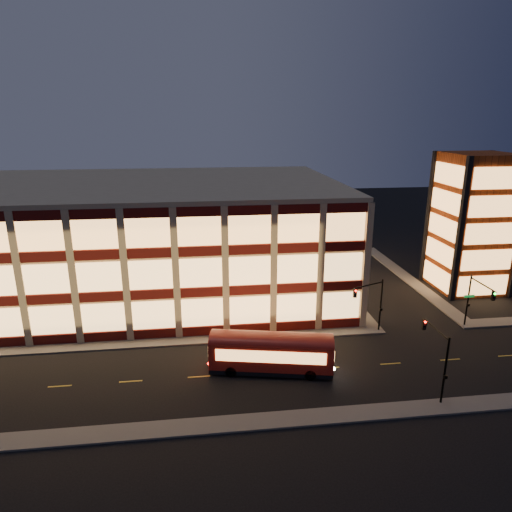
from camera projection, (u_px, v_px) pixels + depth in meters
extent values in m
plane|color=black|center=(159.00, 347.00, 46.16)|extent=(200.00, 200.00, 0.00)
cube|color=#514F4C|center=(130.00, 344.00, 46.73)|extent=(54.00, 2.00, 0.15)
cube|color=#514F4C|center=(332.00, 280.00, 65.01)|extent=(2.00, 30.00, 0.15)
cube|color=#514F4C|center=(405.00, 276.00, 66.33)|extent=(2.00, 30.00, 0.15)
cube|color=#514F4C|center=(145.00, 431.00, 33.81)|extent=(100.00, 2.00, 0.15)
cube|color=tan|center=(142.00, 239.00, 59.86)|extent=(50.00, 30.00, 14.00)
cube|color=tan|center=(138.00, 183.00, 57.73)|extent=(50.40, 30.40, 0.50)
cube|color=#470C0A|center=(131.00, 335.00, 47.39)|extent=(50.10, 0.25, 1.00)
cube|color=#FFBB6B|center=(129.00, 316.00, 46.79)|extent=(49.00, 0.20, 3.00)
cube|color=#470C0A|center=(326.00, 276.00, 64.74)|extent=(0.25, 30.10, 1.00)
cube|color=#FFBB6B|center=(327.00, 262.00, 64.12)|extent=(0.20, 29.00, 3.00)
cube|color=#470C0A|center=(127.00, 295.00, 46.10)|extent=(50.10, 0.25, 1.00)
cube|color=#FFBB6B|center=(125.00, 276.00, 45.50)|extent=(49.00, 0.20, 3.00)
cube|color=#470C0A|center=(328.00, 246.00, 63.44)|extent=(0.25, 30.10, 1.00)
cube|color=#FFBB6B|center=(328.00, 232.00, 62.82)|extent=(0.20, 29.00, 3.00)
cube|color=#470C0A|center=(123.00, 254.00, 44.80)|extent=(50.10, 0.25, 1.00)
cube|color=#FFBB6B|center=(122.00, 233.00, 44.21)|extent=(49.00, 0.20, 3.00)
cube|color=#470C0A|center=(329.00, 215.00, 62.15)|extent=(0.25, 30.10, 1.00)
cube|color=#FFBB6B|center=(330.00, 200.00, 61.53)|extent=(0.20, 29.00, 3.00)
cube|color=#8C3814|center=(472.00, 223.00, 59.68)|extent=(8.00, 8.00, 18.00)
cube|color=black|center=(460.00, 231.00, 55.41)|extent=(0.60, 0.60, 18.00)
cube|color=black|center=(428.00, 217.00, 62.99)|extent=(0.60, 0.60, 18.00)
cube|color=black|center=(482.00, 216.00, 63.95)|extent=(0.60, 0.60, 18.00)
cube|color=#FCA858|center=(483.00, 286.00, 57.93)|extent=(6.60, 0.16, 2.60)
cube|color=#FCA858|center=(436.00, 276.00, 61.31)|extent=(0.16, 6.60, 2.60)
cube|color=#FCA858|center=(487.00, 260.00, 56.93)|extent=(6.60, 0.16, 2.60)
cube|color=#FCA858|center=(439.00, 252.00, 60.31)|extent=(0.16, 6.60, 2.60)
cube|color=#FCA858|center=(491.00, 234.00, 55.93)|extent=(6.60, 0.16, 2.60)
cube|color=#FCA858|center=(442.00, 227.00, 59.31)|extent=(0.16, 6.60, 2.60)
cube|color=#FCA858|center=(495.00, 206.00, 54.93)|extent=(6.60, 0.16, 2.60)
cube|color=#FCA858|center=(446.00, 201.00, 58.31)|extent=(0.16, 6.60, 2.60)
cube|color=#FCA858|center=(499.00, 178.00, 53.93)|extent=(6.60, 0.16, 2.60)
cube|color=#FCA858|center=(449.00, 174.00, 57.31)|extent=(0.16, 6.60, 2.60)
cylinder|color=black|center=(381.00, 305.00, 48.85)|extent=(0.18, 0.18, 6.00)
cylinder|color=black|center=(369.00, 285.00, 47.13)|extent=(3.56, 1.63, 0.14)
cube|color=black|center=(355.00, 293.00, 46.36)|extent=(0.32, 0.32, 0.95)
sphere|color=#FF0C05|center=(356.00, 291.00, 46.10)|extent=(0.20, 0.20, 0.20)
cube|color=black|center=(381.00, 310.00, 48.78)|extent=(0.25, 0.18, 0.28)
cylinder|color=black|center=(468.00, 301.00, 50.04)|extent=(0.18, 0.18, 6.00)
cylinder|color=black|center=(482.00, 284.00, 47.35)|extent=(0.14, 4.00, 0.14)
cube|color=black|center=(493.00, 296.00, 45.61)|extent=(0.32, 0.32, 0.95)
sphere|color=#0CFF26|center=(495.00, 294.00, 45.35)|extent=(0.20, 0.20, 0.20)
cube|color=black|center=(468.00, 305.00, 49.97)|extent=(0.25, 0.18, 0.28)
cube|color=#0C7226|center=(469.00, 296.00, 49.73)|extent=(1.20, 0.06, 0.28)
cylinder|color=black|center=(445.00, 371.00, 36.24)|extent=(0.18, 0.18, 6.00)
cylinder|color=black|center=(436.00, 329.00, 37.34)|extent=(0.14, 4.00, 0.14)
cube|color=black|center=(424.00, 324.00, 39.38)|extent=(0.32, 0.32, 0.95)
sphere|color=#FF0C05|center=(425.00, 322.00, 39.12)|extent=(0.20, 0.20, 0.20)
cube|color=black|center=(446.00, 377.00, 36.16)|extent=(0.25, 0.18, 0.28)
cube|color=#981108|center=(271.00, 352.00, 41.36)|extent=(11.41, 4.98, 2.55)
cube|color=black|center=(271.00, 367.00, 41.80)|extent=(11.41, 4.98, 0.39)
cylinder|color=black|center=(231.00, 371.00, 40.88)|extent=(1.04, 0.53, 1.00)
cylinder|color=black|center=(234.00, 358.00, 43.20)|extent=(1.04, 0.53, 1.00)
cylinder|color=black|center=(310.00, 375.00, 40.33)|extent=(1.04, 0.53, 1.00)
cylinder|color=black|center=(310.00, 361.00, 42.65)|extent=(1.04, 0.53, 1.00)
cube|color=#FCA858|center=(270.00, 357.00, 39.91)|extent=(9.56, 2.06, 1.11)
cube|color=#FCA858|center=(272.00, 342.00, 42.61)|extent=(9.56, 2.06, 1.11)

